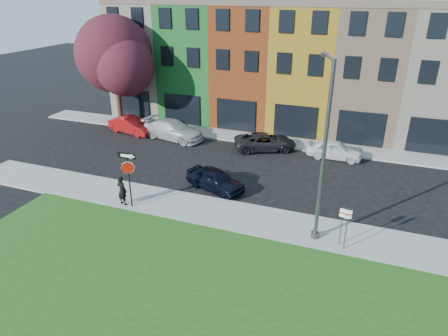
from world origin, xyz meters
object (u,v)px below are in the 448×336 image
at_px(man, 122,190).
at_px(street_lamp, 323,154).
at_px(stop_sign, 128,169).
at_px(sedan_near, 215,179).

relative_size(man, street_lamp, 0.20).
bearing_deg(stop_sign, street_lamp, -0.40).
distance_m(stop_sign, street_lamp, 10.20).
xyz_separation_m(stop_sign, sedan_near, (3.49, 3.80, -1.76)).
bearing_deg(street_lamp, stop_sign, 166.27).
bearing_deg(sedan_near, man, 152.86).
bearing_deg(man, sedan_near, -126.34).
bearing_deg(stop_sign, man, 168.89).
bearing_deg(man, stop_sign, -175.33).
bearing_deg(street_lamp, man, 165.67).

